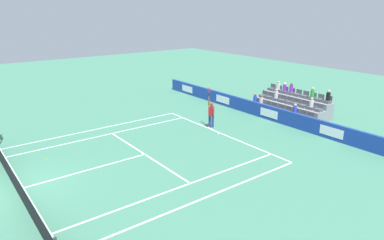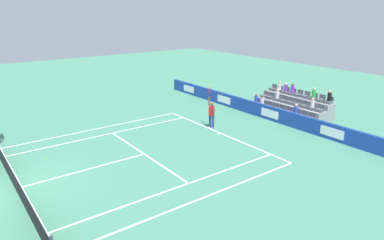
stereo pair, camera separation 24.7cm
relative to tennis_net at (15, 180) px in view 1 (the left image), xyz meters
The scene contains 14 objects.
ground_plane 0.49m from the tennis_net, ahead, with size 80.00×80.00×0.00m, color #47896B.
line_baseline 11.90m from the tennis_net, 90.00° to the right, with size 10.97×0.10×0.01m, color white.
line_service 6.42m from the tennis_net, 90.00° to the right, with size 8.23×0.10×0.01m, color white.
line_centre_service 3.24m from the tennis_net, 90.00° to the right, with size 0.10×6.40×0.01m, color white.
line_singles_sideline_left 7.25m from the tennis_net, 55.31° to the right, with size 0.10×11.89×0.01m, color white.
line_singles_sideline_right 7.25m from the tennis_net, 124.69° to the right, with size 0.10×11.89×0.01m, color white.
line_doubles_sideline_left 8.10m from the tennis_net, 47.30° to the right, with size 0.10×11.89×0.01m, color white.
line_doubles_sideline_right 8.10m from the tennis_net, 132.70° to the right, with size 0.10×11.89×0.01m, color white.
line_centre_mark 11.80m from the tennis_net, 90.00° to the right, with size 0.10×0.20×0.01m, color white.
sponsor_barrier 16.51m from the tennis_net, 90.00° to the right, with size 24.19×0.22×1.00m.
tennis_net is the anchor object (origin of this frame).
tennis_player 12.10m from the tennis_net, 84.67° to the right, with size 0.54×0.41×2.85m.
stadium_stand 18.83m from the tennis_net, 89.98° to the right, with size 5.58×2.85×2.20m.
loose_tennis_ball 3.21m from the tennis_net, 37.98° to the right, with size 0.07×0.07×0.07m, color #D1E533.
Camera 1 is at (-15.35, 2.03, 7.56)m, focal length 32.52 mm.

